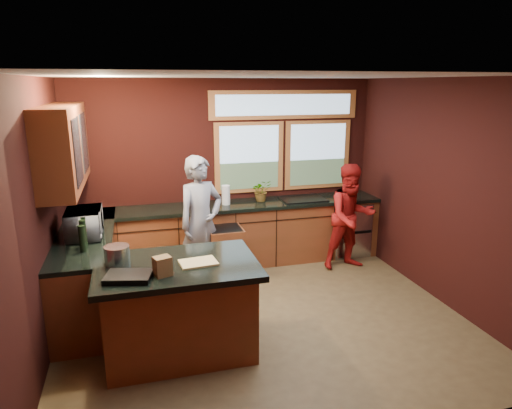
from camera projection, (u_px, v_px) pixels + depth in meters
name	position (u px, v px, depth m)	size (l,w,h in m)	color
floor	(263.00, 318.00, 5.28)	(4.50, 4.50, 0.00)	brown
room_shell	(203.00, 162.00, 4.97)	(4.52, 4.02, 2.71)	black
back_counter	(245.00, 233.00, 6.80)	(4.50, 0.64, 0.93)	#5E3016
left_counter	(88.00, 270.00, 5.46)	(0.64, 2.30, 0.93)	#5E3016
island	(179.00, 307.00, 4.52)	(1.55, 1.05, 0.95)	#5E3016
person_grey	(201.00, 223.00, 5.90)	(0.64, 0.42, 1.76)	slate
person_red	(351.00, 217.00, 6.55)	(0.75, 0.58, 1.54)	maroon
microwave	(84.00, 223.00, 5.19)	(0.57, 0.39, 0.31)	#999999
potted_plant	(261.00, 191.00, 6.75)	(0.29, 0.25, 0.32)	#999999
paper_towel	(226.00, 195.00, 6.57)	(0.12, 0.12, 0.28)	white
cutting_board	(198.00, 263.00, 4.40)	(0.35, 0.25, 0.02)	tan
stock_pot	(117.00, 255.00, 4.37)	(0.24, 0.24, 0.18)	silver
paper_bag	(162.00, 266.00, 4.10)	(0.15, 0.12, 0.18)	brown
black_tray	(129.00, 277.00, 4.04)	(0.40, 0.28, 0.05)	black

